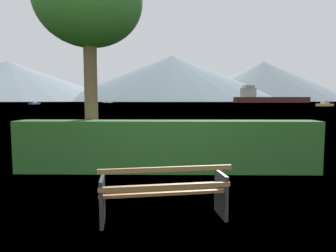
% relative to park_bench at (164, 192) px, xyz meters
% --- Properties ---
extents(ground_plane, '(1400.00, 1400.00, 0.00)m').
position_rel_park_bench_xyz_m(ground_plane, '(-0.01, 0.06, -0.43)').
color(ground_plane, '#4C6B33').
extents(water_surface, '(620.00, 620.00, 0.00)m').
position_rel_park_bench_xyz_m(water_surface, '(-0.01, 306.99, -0.43)').
color(water_surface, slate).
rests_on(water_surface, ground_plane).
extents(park_bench, '(1.94, 0.88, 0.87)m').
position_rel_park_bench_xyz_m(park_bench, '(0.00, 0.00, 0.00)').
color(park_bench, olive).
rests_on(park_bench, ground_plane).
extents(hedge_row, '(7.45, 0.71, 1.28)m').
position_rel_park_bench_xyz_m(hedge_row, '(-0.01, 2.99, 0.21)').
color(hedge_row, '#285B23').
rests_on(hedge_row, ground_plane).
extents(tree_near_bench, '(2.82, 2.82, 5.58)m').
position_rel_park_bench_xyz_m(tree_near_bench, '(-2.07, 3.61, 3.90)').
color(tree_near_bench, brown).
rests_on(tree_near_bench, ground_plane).
extents(cargo_ship_large, '(60.62, 12.77, 13.78)m').
position_rel_park_bench_xyz_m(cargo_ship_large, '(74.68, 226.93, 3.42)').
color(cargo_ship_large, '#471E19').
rests_on(cargo_ship_large, water_surface).
extents(fishing_boat_near, '(6.26, 4.84, 1.61)m').
position_rel_park_bench_xyz_m(fishing_boat_near, '(47.21, 85.62, 0.13)').
color(fishing_boat_near, gold).
rests_on(fishing_boat_near, water_surface).
extents(sailboat_mid, '(2.19, 7.49, 1.38)m').
position_rel_park_bench_xyz_m(sailboat_mid, '(-62.94, 127.05, 0.07)').
color(sailboat_mid, '#335693').
rests_on(sailboat_mid, water_surface).
extents(tender_far, '(8.01, 6.56, 1.64)m').
position_rel_park_bench_xyz_m(tender_far, '(-47.80, 209.24, 0.15)').
color(tender_far, silver).
rests_on(tender_far, water_surface).
extents(distant_hills, '(879.69, 459.29, 88.91)m').
position_rel_park_bench_xyz_m(distant_hills, '(-59.91, 566.55, 40.94)').
color(distant_hills, gray).
rests_on(distant_hills, ground_plane).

